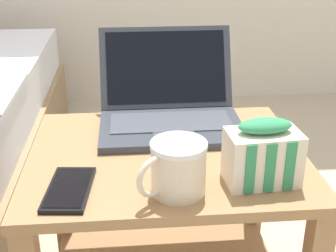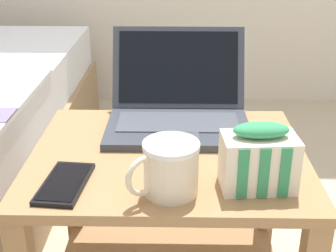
# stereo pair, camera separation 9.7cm
# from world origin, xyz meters

# --- Properties ---
(bedside_table) EXTENTS (0.61, 0.49, 0.48)m
(bedside_table) POSITION_xyz_m (0.00, 0.00, 0.31)
(bedside_table) COLOR #997047
(bedside_table) RESTS_ON ground_plane
(laptop) EXTENTS (0.34, 0.31, 0.21)m
(laptop) POSITION_xyz_m (0.02, 0.16, 0.52)
(laptop) COLOR #333842
(laptop) RESTS_ON bedside_table
(mug_front_left) EXTENTS (0.13, 0.11, 0.10)m
(mug_front_left) POSITION_xyz_m (0.01, -0.17, 0.54)
(mug_front_left) COLOR beige
(mug_front_left) RESTS_ON bedside_table
(snack_bag) EXTENTS (0.15, 0.10, 0.13)m
(snack_bag) POSITION_xyz_m (0.17, -0.14, 0.54)
(snack_bag) COLOR silver
(snack_bag) RESTS_ON bedside_table
(cell_phone) EXTENTS (0.09, 0.16, 0.01)m
(cell_phone) POSITION_xyz_m (-0.20, -0.14, 0.48)
(cell_phone) COLOR black
(cell_phone) RESTS_ON bedside_table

